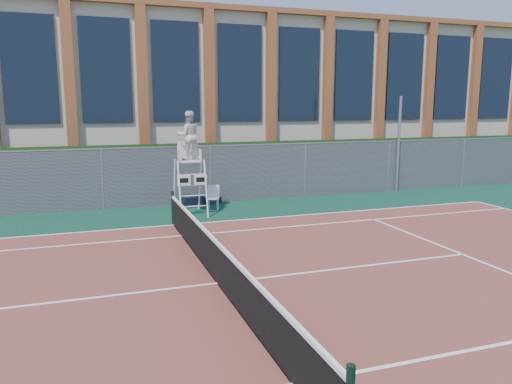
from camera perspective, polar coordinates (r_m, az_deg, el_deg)
name	(u,v)px	position (r m, az deg, el deg)	size (l,w,h in m)	color
ground	(218,285)	(10.82, -4.40, -10.50)	(120.00, 120.00, 0.00)	#233814
apron	(207,270)	(11.73, -5.64, -8.84)	(36.00, 20.00, 0.01)	#0B331F
tennis_court	(218,284)	(10.81, -4.40, -10.40)	(23.77, 10.97, 0.02)	brown
tennis_net	(217,260)	(10.64, -4.44, -7.79)	(0.10, 11.30, 1.10)	black
fence	(158,177)	(18.98, -11.11, 1.67)	(40.00, 0.06, 2.20)	#595E60
hedge	(154,173)	(20.16, -11.58, 2.13)	(40.00, 1.40, 2.20)	black
building	(132,98)	(27.89, -13.95, 10.44)	(45.00, 10.60, 8.22)	beige
steel_pole	(399,144)	(22.62, 15.98, 5.25)	(0.12, 0.12, 4.14)	#9EA0A5
umpire_chair	(189,139)	(17.24, -7.71, 6.08)	(1.01, 1.55, 3.61)	white
plastic_chair	(213,195)	(18.10, -4.90, -0.38)	(0.54, 0.54, 0.90)	silver
sports_bag_near	(192,201)	(18.90, -7.27, -1.05)	(0.86, 0.34, 0.37)	black
sports_bag_far	(213,200)	(19.32, -4.98, -0.93)	(0.63, 0.27, 0.25)	black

